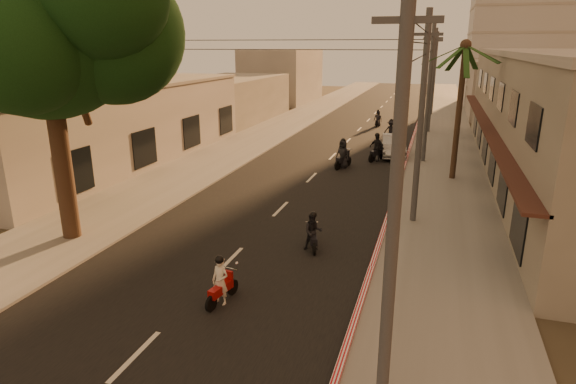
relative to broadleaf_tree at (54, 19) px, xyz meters
name	(u,v)px	position (x,y,z in m)	size (l,w,h in m)	color
ground	(206,285)	(6.61, -2.14, -8.48)	(160.00, 160.00, 0.00)	#383023
road	(333,156)	(6.61, 17.86, -8.47)	(10.00, 140.00, 0.02)	black
sidewalk_right	(443,163)	(14.11, 17.86, -8.42)	(5.00, 140.00, 0.12)	slate
sidewalk_left	(235,149)	(-0.89, 17.86, -8.42)	(5.00, 140.00, 0.12)	slate
curb_stripe	(400,179)	(11.71, 12.86, -8.38)	(0.20, 60.00, 0.20)	#B3131D
shophouse_row	(568,117)	(20.57, 15.86, -4.83)	(8.80, 34.20, 7.30)	gray
left_building	(108,124)	(-7.37, 11.86, -5.88)	(8.20, 24.20, 5.20)	#ABA49A
broadleaf_tree	(54,19)	(0.00, 0.00, 0.00)	(9.60, 8.70, 12.10)	black
palm_tree	(465,53)	(14.61, 13.86, -1.33)	(5.00, 5.00, 8.20)	black
utility_poles	(431,62)	(12.81, 17.86, -1.94)	(1.20, 48.26, 9.00)	#38383A
filler_right	(508,89)	(20.61, 42.86, -5.48)	(8.00, 14.00, 6.00)	#ABA49A
filler_left_near	(230,99)	(-7.39, 31.86, -6.28)	(8.00, 14.00, 4.40)	#ABA49A
filler_left_far	(282,76)	(-7.39, 49.86, -4.98)	(8.00, 14.00, 7.00)	#ABA49A
scooter_red	(221,282)	(7.61, -3.08, -7.76)	(0.75, 1.63, 1.61)	black
scooter_mid_a	(313,232)	(9.28, 1.68, -7.76)	(1.08, 1.54, 1.57)	black
scooter_mid_b	(377,148)	(9.74, 17.34, -7.59)	(1.41, 1.85, 1.95)	black
scooter_far_a	(343,155)	(7.92, 14.71, -7.59)	(1.26, 1.91, 1.96)	black
scooter_far_b	(391,131)	(9.92, 25.13, -7.65)	(1.18, 1.84, 1.80)	black
parked_car	(394,146)	(10.69, 19.30, -7.73)	(2.18, 4.72, 1.50)	#979A9E
scooter_far_c	(378,119)	(8.03, 31.99, -7.73)	(0.83, 1.68, 1.65)	black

